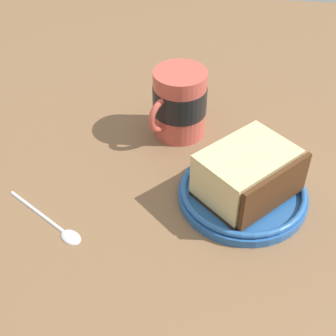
{
  "coord_description": "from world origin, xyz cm",
  "views": [
    {
      "loc": [
        42.31,
        -3.91,
        44.68
      ],
      "look_at": [
        -4.53,
        -10.08,
        3.0
      ],
      "focal_mm": 50.78,
      "sensor_mm": 36.0,
      "label": 1
    }
  ],
  "objects_px": {
    "small_plate": "(245,193)",
    "tea_mug": "(179,102)",
    "teaspoon": "(58,226)",
    "cake_slice": "(250,174)"
  },
  "relations": [
    {
      "from": "teaspoon",
      "to": "tea_mug",
      "type": "bearing_deg",
      "value": 149.9
    },
    {
      "from": "teaspoon",
      "to": "small_plate",
      "type": "bearing_deg",
      "value": 109.71
    },
    {
      "from": "tea_mug",
      "to": "cake_slice",
      "type": "bearing_deg",
      "value": 37.52
    },
    {
      "from": "small_plate",
      "to": "tea_mug",
      "type": "relative_size",
      "value": 1.62
    },
    {
      "from": "cake_slice",
      "to": "tea_mug",
      "type": "relative_size",
      "value": 1.38
    },
    {
      "from": "small_plate",
      "to": "cake_slice",
      "type": "relative_size",
      "value": 1.17
    },
    {
      "from": "tea_mug",
      "to": "teaspoon",
      "type": "xyz_separation_m",
      "value": [
        0.22,
        -0.13,
        -0.05
      ]
    },
    {
      "from": "cake_slice",
      "to": "teaspoon",
      "type": "relative_size",
      "value": 1.21
    },
    {
      "from": "small_plate",
      "to": "teaspoon",
      "type": "bearing_deg",
      "value": -70.29
    },
    {
      "from": "small_plate",
      "to": "cake_slice",
      "type": "bearing_deg",
      "value": 46.64
    }
  ]
}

